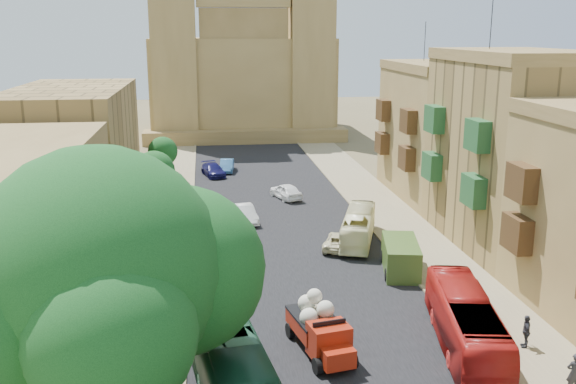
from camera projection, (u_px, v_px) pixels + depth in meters
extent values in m
cube|color=black|center=(281.00, 229.00, 50.09)|extent=(14.00, 140.00, 0.01)
cube|color=#827455|center=(399.00, 224.00, 51.30)|extent=(5.00, 140.00, 0.01)
cube|color=#827455|center=(158.00, 234.00, 48.89)|extent=(5.00, 140.00, 0.01)
cube|color=#827455|center=(369.00, 225.00, 50.97)|extent=(0.25, 140.00, 0.12)
cube|color=#827455|center=(191.00, 232.00, 49.19)|extent=(0.25, 140.00, 0.12)
cube|color=#462D17|center=(517.00, 233.00, 36.08)|extent=(0.90, 2.20, 2.00)
cube|color=#462D17|center=(521.00, 183.00, 35.36)|extent=(0.90, 2.20, 2.00)
cube|color=olive|center=(512.00, 154.00, 45.72)|extent=(8.00, 14.00, 13.00)
cube|color=brown|center=(520.00, 56.00, 44.04)|extent=(8.20, 14.00, 0.80)
cylinder|color=black|center=(491.00, 23.00, 46.06)|extent=(0.06, 0.06, 3.60)
cube|color=#22552B|center=(473.00, 191.00, 41.77)|extent=(0.90, 2.20, 2.00)
cube|color=#22552B|center=(432.00, 166.00, 49.31)|extent=(0.90, 2.20, 2.00)
cube|color=#22552B|center=(477.00, 135.00, 40.88)|extent=(0.90, 2.20, 2.00)
cube|color=#22552B|center=(434.00, 119.00, 48.42)|extent=(0.90, 2.20, 2.00)
cube|color=olive|center=(441.00, 134.00, 59.37)|extent=(8.00, 14.00, 11.50)
cube|color=brown|center=(445.00, 67.00, 57.86)|extent=(8.20, 14.00, 0.80)
cylinder|color=black|center=(425.00, 41.00, 59.89)|extent=(0.06, 0.06, 3.60)
cube|color=#462D17|center=(407.00, 158.00, 55.37)|extent=(0.90, 2.20, 2.00)
cube|color=#462D17|center=(382.00, 143.00, 62.91)|extent=(0.90, 2.20, 2.00)
cube|color=#462D17|center=(408.00, 121.00, 54.58)|extent=(0.90, 2.20, 2.00)
cube|color=#462D17|center=(383.00, 110.00, 62.12)|extent=(0.90, 2.20, 2.00)
cube|color=olive|center=(96.00, 272.00, 38.68)|extent=(1.00, 40.00, 1.80)
cube|color=olive|center=(73.00, 141.00, 60.05)|extent=(10.00, 22.00, 10.00)
cube|color=olive|center=(241.00, 85.00, 97.41)|extent=(26.00, 20.00, 14.00)
cube|color=brown|center=(246.00, 136.00, 88.81)|extent=(28.00, 4.00, 1.80)
cube|color=brown|center=(244.00, 68.00, 88.21)|extent=(12.00, 2.00, 16.00)
cube|color=olive|center=(243.00, 1.00, 86.04)|extent=(12.60, 2.40, 1.60)
cube|color=olive|center=(173.00, 35.00, 87.16)|extent=(6.00, 6.00, 29.00)
cube|color=olive|center=(311.00, 35.00, 89.57)|extent=(6.00, 6.00, 29.00)
sphere|color=#103C16|center=(99.00, 269.00, 22.17)|extent=(8.66, 8.66, 8.66)
sphere|color=#103C16|center=(181.00, 270.00, 24.00)|extent=(6.38, 6.38, 6.38)
sphere|color=#103C16|center=(18.00, 310.00, 21.09)|extent=(5.93, 5.93, 5.93)
sphere|color=#103C16|center=(111.00, 334.00, 19.90)|extent=(5.47, 5.47, 5.47)
sphere|color=#103C16|center=(73.00, 224.00, 24.20)|extent=(5.02, 5.02, 5.02)
cylinder|color=#3A2C1D|center=(123.00, 328.00, 31.29)|extent=(0.44, 0.44, 1.92)
sphere|color=#103C16|center=(120.00, 291.00, 30.82)|extent=(2.79, 2.79, 2.79)
cylinder|color=#3A2C1D|center=(144.00, 245.00, 42.78)|extent=(0.44, 0.44, 2.32)
sphere|color=#103C16|center=(142.00, 212.00, 42.21)|extent=(3.37, 3.37, 3.37)
cylinder|color=#3A2C1D|center=(156.00, 199.00, 54.30)|extent=(0.44, 0.44, 2.39)
sphere|color=#103C16|center=(154.00, 171.00, 53.71)|extent=(3.48, 3.48, 3.48)
cylinder|color=#3A2C1D|center=(164.00, 171.00, 65.88)|extent=(0.44, 0.44, 2.06)
sphere|color=#103C16|center=(163.00, 151.00, 65.37)|extent=(3.00, 3.00, 3.00)
cube|color=#9E1F0C|center=(314.00, 324.00, 31.50)|extent=(2.46, 3.39, 0.77)
cube|color=black|center=(314.00, 316.00, 31.40)|extent=(2.51, 3.44, 0.10)
cube|color=#9E1F0C|center=(329.00, 340.00, 29.67)|extent=(2.05, 1.78, 1.54)
cube|color=#9E1F0C|center=(338.00, 357.00, 28.82)|extent=(1.63, 1.29, 0.86)
cube|color=black|center=(329.00, 328.00, 29.53)|extent=(1.61, 0.41, 0.77)
cylinder|color=black|center=(318.00, 366.00, 28.89)|extent=(0.45, 0.81, 0.77)
cylinder|color=black|center=(352.00, 360.00, 29.43)|extent=(0.45, 0.81, 0.77)
cylinder|color=black|center=(290.00, 330.00, 32.34)|extent=(0.45, 0.81, 0.77)
cylinder|color=black|center=(322.00, 325.00, 32.88)|extent=(0.45, 0.81, 0.77)
sphere|color=beige|center=(309.00, 317.00, 30.74)|extent=(0.94, 0.94, 0.94)
sphere|color=beige|center=(324.00, 313.00, 31.24)|extent=(0.94, 0.94, 0.94)
sphere|color=beige|center=(310.00, 308.00, 31.81)|extent=(0.94, 0.94, 0.94)
sphere|color=beige|center=(307.00, 303.00, 31.20)|extent=(0.86, 0.86, 0.86)
sphere|color=beige|center=(325.00, 309.00, 30.63)|extent=(0.86, 0.86, 0.86)
sphere|color=beige|center=(314.00, 296.00, 31.06)|extent=(0.77, 0.77, 0.77)
cube|color=#3C5A21|center=(401.00, 257.00, 41.06)|extent=(3.02, 5.16, 2.00)
cylinder|color=black|center=(388.00, 275.00, 39.64)|extent=(0.47, 0.85, 0.80)
cylinder|color=black|center=(418.00, 276.00, 39.52)|extent=(0.47, 0.85, 0.80)
cylinder|color=black|center=(383.00, 256.00, 42.90)|extent=(0.47, 0.85, 0.80)
cylinder|color=black|center=(412.00, 257.00, 42.77)|extent=(0.47, 0.85, 0.80)
imported|color=#1A4B32|center=(237.00, 384.00, 25.33)|extent=(4.04, 11.07, 3.02)
imported|color=red|center=(465.00, 322.00, 30.96)|extent=(4.11, 10.17, 2.76)
imported|color=#F5EEB4|center=(358.00, 227.00, 46.83)|extent=(4.44, 8.50, 2.31)
imported|color=teal|center=(226.00, 338.00, 30.83)|extent=(2.39, 4.30, 1.38)
imported|color=white|center=(245.00, 214.00, 51.80)|extent=(2.16, 4.41, 1.39)
imported|color=beige|center=(339.00, 241.00, 45.51)|extent=(3.22, 4.51, 1.14)
imported|color=#0F0F45|center=(213.00, 170.00, 68.23)|extent=(2.88, 4.85, 1.32)
imported|color=white|center=(286.00, 191.00, 59.02)|extent=(2.94, 4.51, 1.43)
imported|color=teal|center=(227.00, 166.00, 70.43)|extent=(1.79, 4.14, 1.32)
imported|color=#29282B|center=(574.00, 373.00, 27.26)|extent=(0.73, 0.53, 1.84)
imported|color=#35373F|center=(526.00, 331.00, 31.25)|extent=(0.68, 1.06, 1.67)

